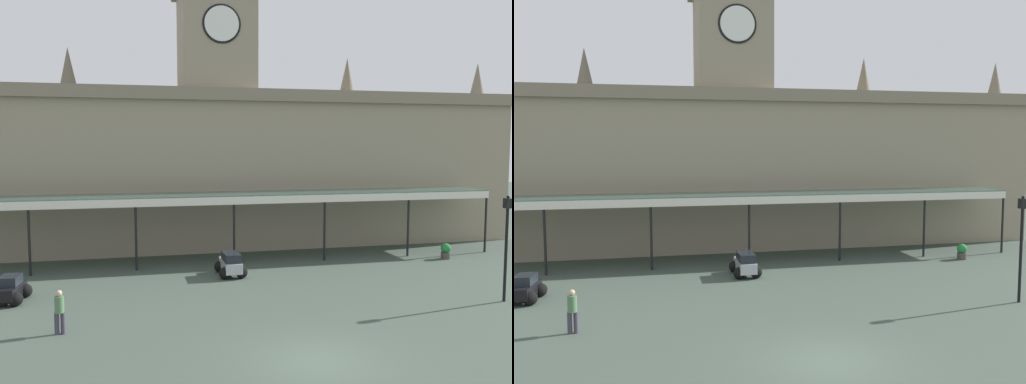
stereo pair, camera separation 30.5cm
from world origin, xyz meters
TOP-DOWN VIEW (x-y plane):
  - ground_plane at (0.00, 0.00)m, footprint 140.00×140.00m
  - station_building at (0.00, 20.65)m, footprint 42.47×5.74m
  - entrance_canopy at (-0.00, 15.58)m, footprint 33.58×3.26m
  - car_black_sedan at (-11.16, 9.39)m, footprint 1.68×2.14m
  - car_silver_estate at (-0.66, 11.93)m, footprint 1.55×2.26m
  - pedestrian_beside_cars at (-8.49, 4.56)m, footprint 0.39×0.34m
  - victorian_lamppost at (10.45, 4.41)m, footprint 0.30×0.30m
  - planter_forecourt_centre at (13.04, 13.05)m, footprint 0.60×0.60m

SIDE VIEW (x-z plane):
  - ground_plane at x=0.00m, z-range 0.00..0.00m
  - planter_forecourt_centre at x=13.04m, z-range 0.01..0.97m
  - car_black_sedan at x=-11.16m, z-range -0.09..1.10m
  - car_silver_estate at x=-0.66m, z-range -0.07..1.20m
  - pedestrian_beside_cars at x=-8.49m, z-range 0.07..1.74m
  - victorian_lamppost at x=10.45m, z-range 0.59..5.38m
  - entrance_canopy at x=0.00m, z-range 1.89..5.97m
  - station_building at x=0.00m, z-range -3.06..15.04m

